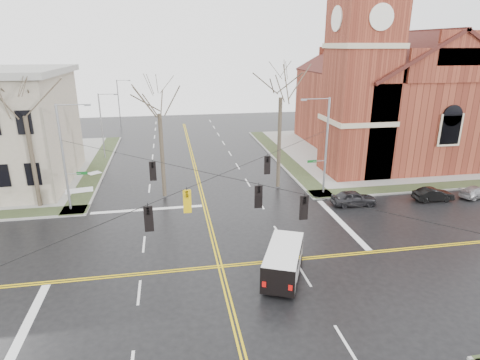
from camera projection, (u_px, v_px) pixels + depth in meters
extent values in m
plane|color=black|center=(220.00, 266.00, 25.89)|extent=(120.00, 120.00, 0.00)
cube|color=gray|center=(381.00, 152.00, 53.38)|extent=(30.00, 30.00, 0.15)
cube|color=#28331C|center=(282.00, 156.00, 51.03)|extent=(2.00, 30.00, 0.02)
cube|color=#28331C|center=(451.00, 185.00, 40.49)|extent=(30.00, 2.00, 0.02)
cube|color=#28331C|center=(98.00, 165.00, 47.26)|extent=(2.00, 30.00, 0.02)
cube|color=gold|center=(218.00, 266.00, 25.87)|extent=(0.12, 100.00, 0.01)
cube|color=gold|center=(222.00, 266.00, 25.91)|extent=(0.12, 100.00, 0.01)
cube|color=gold|center=(220.00, 267.00, 25.77)|extent=(100.00, 0.12, 0.01)
cube|color=gold|center=(220.00, 265.00, 26.00)|extent=(100.00, 0.12, 0.01)
cube|color=silver|center=(147.00, 209.00, 34.83)|extent=(9.50, 0.50, 0.01)
cube|color=silver|center=(20.00, 340.00, 19.46)|extent=(0.50, 9.50, 0.01)
cube|color=silver|center=(341.00, 222.00, 32.32)|extent=(0.50, 9.50, 0.01)
cube|color=maroon|center=(360.00, 81.00, 41.40)|extent=(6.00, 6.00, 20.00)
cylinder|color=silver|center=(382.00, 17.00, 36.63)|extent=(2.40, 0.15, 2.40)
cylinder|color=silver|center=(337.00, 19.00, 38.96)|extent=(0.15, 2.40, 2.40)
cube|color=maroon|center=(389.00, 113.00, 52.90)|extent=(18.00, 24.00, 10.00)
cube|color=maroon|center=(340.00, 148.00, 46.66)|extent=(2.00, 5.00, 4.40)
cylinder|color=gray|center=(326.00, 147.00, 37.06)|extent=(0.20, 0.20, 9.00)
cylinder|color=gray|center=(319.00, 161.00, 37.39)|extent=(1.20, 0.06, 0.06)
cube|color=#0D4E19|center=(312.00, 161.00, 37.27)|extent=(0.90, 0.04, 0.25)
cylinder|color=gray|center=(317.00, 99.00, 35.45)|extent=(2.40, 0.08, 0.08)
cube|color=gray|center=(304.00, 100.00, 35.26)|extent=(0.50, 0.22, 0.15)
cylinder|color=gray|center=(63.00, 159.00, 33.18)|extent=(0.20, 0.20, 9.00)
cylinder|color=gray|center=(73.00, 174.00, 33.72)|extent=(1.20, 0.06, 0.06)
cube|color=#0D4E19|center=(82.00, 173.00, 33.83)|extent=(0.90, 0.04, 0.25)
cylinder|color=gray|center=(72.00, 105.00, 31.98)|extent=(2.40, 0.08, 0.08)
cube|color=gray|center=(87.00, 105.00, 32.19)|extent=(0.50, 0.22, 0.15)
cylinder|color=black|center=(219.00, 175.00, 23.90)|extent=(23.02, 23.02, 0.03)
cylinder|color=black|center=(219.00, 175.00, 23.90)|extent=(23.02, 23.02, 0.03)
imported|color=black|center=(149.00, 219.00, 19.74)|extent=(0.21, 0.26, 1.30)
imported|color=black|center=(267.00, 165.00, 28.54)|extent=(0.21, 0.26, 1.30)
imported|color=gold|center=(187.00, 201.00, 21.94)|extent=(0.21, 0.26, 1.30)
imported|color=black|center=(153.00, 171.00, 27.20)|extent=(0.21, 0.26, 1.30)
imported|color=black|center=(304.00, 208.00, 21.09)|extent=(0.21, 0.26, 1.30)
imported|color=black|center=(258.00, 197.00, 22.61)|extent=(0.21, 0.26, 1.30)
cylinder|color=gray|center=(102.00, 127.00, 48.86)|extent=(0.16, 0.16, 8.00)
cylinder|color=gray|center=(107.00, 94.00, 47.78)|extent=(2.00, 0.07, 0.07)
cube|color=gray|center=(116.00, 94.00, 47.96)|extent=(0.45, 0.20, 0.13)
cylinder|color=gray|center=(119.00, 104.00, 67.50)|extent=(0.16, 0.16, 8.00)
cylinder|color=gray|center=(123.00, 80.00, 66.42)|extent=(2.00, 0.07, 0.07)
cube|color=gray|center=(129.00, 81.00, 66.61)|extent=(0.45, 0.20, 0.13)
cube|color=white|center=(283.00, 260.00, 24.41)|extent=(3.77, 5.33, 1.60)
cube|color=white|center=(288.00, 248.00, 26.39)|extent=(2.10, 1.55, 1.13)
cube|color=black|center=(288.00, 239.00, 26.52)|extent=(1.64, 0.80, 0.75)
cube|color=black|center=(284.00, 251.00, 24.42)|extent=(3.14, 3.88, 0.52)
cube|color=#B70C0A|center=(264.00, 284.00, 22.30)|extent=(0.23, 0.15, 0.32)
cube|color=#B70C0A|center=(290.00, 288.00, 21.97)|extent=(0.23, 0.15, 0.32)
cube|color=black|center=(283.00, 272.00, 24.67)|extent=(3.83, 5.39, 0.09)
cylinder|color=black|center=(273.00, 257.00, 26.37)|extent=(0.50, 0.72, 0.68)
cylinder|color=black|center=(300.00, 260.00, 25.98)|extent=(0.50, 0.72, 0.68)
cylinder|color=black|center=(264.00, 284.00, 23.34)|extent=(0.50, 0.72, 0.68)
cylinder|color=black|center=(294.00, 288.00, 22.96)|extent=(0.50, 0.72, 0.68)
imported|color=black|center=(353.00, 198.00, 35.57)|extent=(4.03, 1.81, 1.35)
imported|color=black|center=(433.00, 195.00, 36.63)|extent=(3.65, 1.35, 1.19)
imported|color=#9A9A9D|center=(476.00, 192.00, 37.55)|extent=(3.89, 2.49, 1.05)
cylinder|color=#362E22|center=(33.00, 162.00, 34.06)|extent=(0.36, 0.36, 7.91)
cylinder|color=#362E22|center=(162.00, 156.00, 36.37)|extent=(0.36, 0.36, 7.69)
cylinder|color=#362E22|center=(279.00, 144.00, 38.69)|extent=(0.36, 0.36, 8.78)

